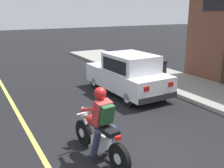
# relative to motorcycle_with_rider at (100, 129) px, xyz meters

# --- Properties ---
(ground_plane) EXTENTS (80.00, 80.00, 0.00)m
(ground_plane) POSITION_rel_motorcycle_with_rider_xyz_m (0.67, -0.47, -0.68)
(ground_plane) COLOR black
(sidewalk_curb) EXTENTS (2.60, 22.00, 0.14)m
(sidewalk_curb) POSITION_rel_motorcycle_with_rider_xyz_m (5.63, 2.53, -0.61)
(sidewalk_curb) COLOR gray
(sidewalk_curb) RESTS_ON ground
(lane_stripe) EXTENTS (0.12, 19.80, 0.01)m
(lane_stripe) POSITION_rel_motorcycle_with_rider_xyz_m (-1.13, 2.53, -0.67)
(lane_stripe) COLOR #D1C64C
(lane_stripe) RESTS_ON ground
(motorcycle_with_rider) EXTENTS (0.63, 2.02, 1.62)m
(motorcycle_with_rider) POSITION_rel_motorcycle_with_rider_xyz_m (0.00, 0.00, 0.00)
(motorcycle_with_rider) COLOR black
(motorcycle_with_rider) RESTS_ON ground
(car_hatchback) EXTENTS (1.75, 3.83, 1.57)m
(car_hatchback) POSITION_rel_motorcycle_with_rider_xyz_m (2.95, 3.52, 0.09)
(car_hatchback) COLOR black
(car_hatchback) RESTS_ON ground
(trash_bin) EXTENTS (0.56, 0.56, 0.98)m
(trash_bin) POSITION_rel_motorcycle_with_rider_xyz_m (4.70, 3.72, -0.04)
(trash_bin) COLOR #2D2D33
(trash_bin) RESTS_ON sidewalk_curb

